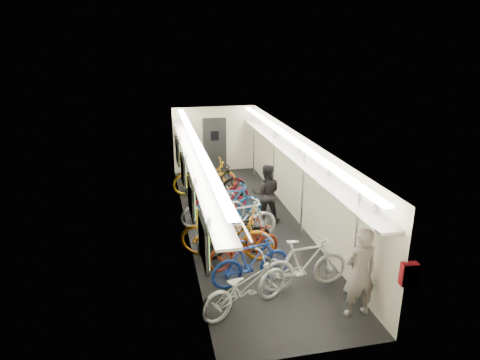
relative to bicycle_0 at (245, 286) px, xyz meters
name	(u,v)px	position (x,y,z in m)	size (l,w,h in m)	color
train_car_shell	(225,159)	(0.41, 4.35, 1.16)	(10.00, 10.00, 10.00)	black
bicycle_0	(245,286)	(0.00, 0.00, 0.00)	(0.66, 1.90, 1.00)	#B1B2B6
bicycle_1	(251,261)	(0.31, 0.83, 0.02)	(0.48, 1.72, 1.03)	navy
bicycle_2	(244,246)	(0.34, 1.61, -0.03)	(0.62, 1.78, 0.93)	maroon
bicycle_3	(235,236)	(0.22, 2.01, 0.03)	(0.50, 1.75, 1.05)	black
bicycle_4	(227,234)	(0.03, 2.03, 0.07)	(0.76, 2.18, 1.15)	#BF6B12
bicycle_5	(241,221)	(0.50, 2.71, 0.06)	(0.52, 1.85, 1.11)	silver
bicycle_6	(213,208)	(-0.01, 3.85, -0.03)	(0.62, 1.78, 0.93)	#9F9FA3
bicycle_7	(230,203)	(0.45, 3.91, 0.05)	(0.51, 1.82, 1.09)	#164B87
bicycle_8	(222,196)	(0.37, 4.67, -0.01)	(0.64, 1.85, 0.97)	maroon
bicycle_9	(215,183)	(0.32, 5.62, 0.07)	(0.53, 1.88, 1.13)	black
bicycle_10	(205,177)	(0.09, 6.32, 0.04)	(0.72, 2.06, 1.08)	gold
bicycle_11	(305,264)	(1.30, 0.45, 0.05)	(0.52, 1.83, 1.10)	silver
passenger_near	(360,273)	(1.94, -0.55, 0.36)	(0.63, 0.41, 1.72)	gray
passenger_mid	(266,193)	(1.42, 3.78, 0.31)	(0.78, 0.61, 1.61)	black
backpack	(409,274)	(2.31, -1.38, 0.78)	(0.26, 0.14, 0.38)	maroon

